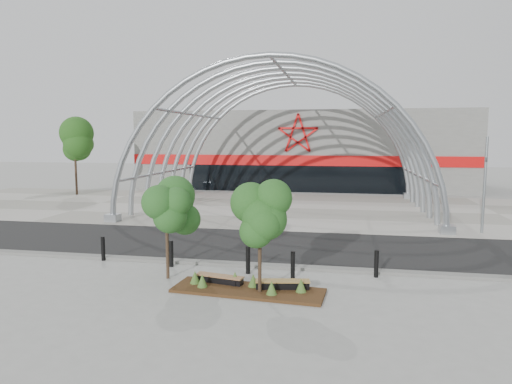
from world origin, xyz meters
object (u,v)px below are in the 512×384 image
Objects in this scene: bench_0 at (220,280)px; bollard_2 at (248,260)px; signal_pole at (485,183)px; street_tree_1 at (260,220)px; street_tree_0 at (166,207)px; bench_1 at (283,286)px.

bollard_2 reaches higher than bench_0.
signal_pole is 1.49× the size of street_tree_1.
street_tree_0 is 3.92m from street_tree_1.
street_tree_1 is 2.97m from bench_0.
bench_0 is at bearing 156.52° from street_tree_1.
bollard_2 is at bearing 65.87° from bench_0.
street_tree_0 is at bearing -142.35° from signal_pole.
street_tree_1 is at bearing -23.48° from bench_0.
signal_pole is 16.73m from bench_0.
signal_pole is 15.31m from bench_1.
bench_0 is at bearing -11.49° from street_tree_0.
street_tree_0 is at bearing 163.21° from street_tree_1.
bench_0 is 1.68× the size of bollard_2.
street_tree_0 reaches higher than street_tree_1.
street_tree_1 reaches higher than bollard_2.
signal_pole is at bearing 49.19° from street_tree_1.
street_tree_0 is 1.05× the size of street_tree_1.
street_tree_1 is 3.29× the size of bollard_2.
street_tree_0 is 1.97× the size of bench_1.
bench_1 is 2.44m from bollard_2.
street_tree_0 is 3.79m from bollard_2.
signal_pole reaches higher than street_tree_1.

